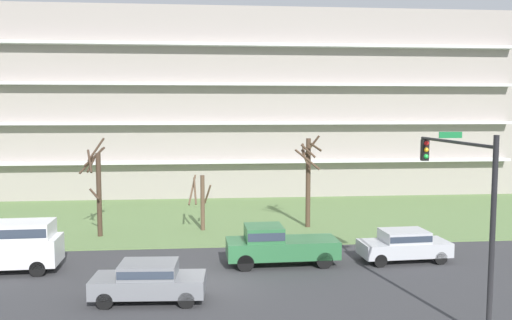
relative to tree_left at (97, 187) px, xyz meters
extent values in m
plane|color=#38383A|center=(6.63, -9.12, -3.02)|extent=(160.00, 160.00, 0.00)
cube|color=#66844C|center=(6.63, 4.88, -2.98)|extent=(80.00, 16.00, 0.08)
cube|color=#9E938C|center=(6.63, 18.89, 5.01)|extent=(54.32, 12.02, 16.06)
cube|color=silver|center=(6.63, 12.43, 0.19)|extent=(52.15, 0.90, 0.24)
cube|color=silver|center=(6.63, 12.43, 3.40)|extent=(52.15, 0.90, 0.24)
cube|color=silver|center=(6.63, 12.43, 6.61)|extent=(52.15, 0.90, 0.24)
cube|color=silver|center=(6.63, 12.43, 9.82)|extent=(52.15, 0.90, 0.24)
cylinder|color=#423023|center=(0.10, -0.07, -0.52)|extent=(0.29, 0.29, 5.01)
cylinder|color=#423023|center=(-0.36, 0.03, 1.25)|extent=(0.34, 1.01, 0.76)
cylinder|color=#423023|center=(-0.42, 0.52, 1.49)|extent=(1.33, 1.18, 1.50)
cylinder|color=#423023|center=(-0.35, -0.24, 1.53)|extent=(0.50, 1.03, 1.31)
cylinder|color=#423023|center=(-0.10, -0.36, -0.39)|extent=(0.72, 0.55, 0.65)
cylinder|color=#423023|center=(-0.21, 0.46, 1.74)|extent=(1.21, 0.76, 1.14)
cylinder|color=#423023|center=(-0.09, 0.36, 2.16)|extent=(1.01, 0.53, 1.40)
cylinder|color=brown|center=(6.15, 0.98, -1.27)|extent=(0.26, 0.26, 3.51)
cylinder|color=brown|center=(6.47, 1.16, -0.73)|extent=(0.51, 0.78, 1.26)
cylinder|color=brown|center=(5.51, 1.17, -0.44)|extent=(0.52, 1.40, 1.74)
cylinder|color=brown|center=(5.69, 0.92, -0.48)|extent=(0.25, 1.03, 1.60)
cylinder|color=#4C3828|center=(12.83, 1.26, -0.15)|extent=(0.30, 0.30, 5.74)
cylinder|color=#4C3828|center=(12.52, 1.25, 1.94)|extent=(0.17, 0.73, 0.90)
cylinder|color=#4C3828|center=(12.62, 1.05, 1.40)|extent=(0.59, 0.60, 1.28)
cylinder|color=#4C3828|center=(12.62, 0.53, 1.44)|extent=(1.58, 0.56, 1.31)
cylinder|color=#4C3828|center=(13.09, 1.71, 2.18)|extent=(1.07, 0.70, 1.44)
cylinder|color=#4C3828|center=(12.73, 0.83, 1.95)|extent=(0.97, 0.34, 0.90)
cylinder|color=#4C3828|center=(13.18, 0.82, 2.21)|extent=(1.00, 0.84, 0.66)
cube|color=slate|center=(4.10, -11.12, -2.35)|extent=(4.50, 2.05, 0.70)
cube|color=slate|center=(4.10, -11.12, -1.73)|extent=(2.29, 1.78, 0.55)
cube|color=#2D3847|center=(4.10, -11.12, -1.73)|extent=(2.25, 1.81, 0.30)
cylinder|color=black|center=(5.68, -10.42, -2.70)|extent=(0.65, 0.26, 0.64)
cylinder|color=black|center=(5.59, -11.99, -2.70)|extent=(0.65, 0.26, 0.64)
cylinder|color=black|center=(2.61, -10.24, -2.70)|extent=(0.65, 0.26, 0.64)
cylinder|color=black|center=(2.52, -11.82, -2.70)|extent=(0.65, 0.26, 0.64)
cube|color=#2D6B3D|center=(10.05, -6.62, -2.20)|extent=(5.45, 2.14, 0.85)
cube|color=#2D6B3D|center=(9.15, -6.64, -1.42)|extent=(1.85, 1.89, 0.70)
cube|color=#2D3847|center=(9.15, -6.64, -1.42)|extent=(1.81, 1.92, 0.38)
cylinder|color=black|center=(8.18, -7.55, -2.62)|extent=(0.81, 0.24, 0.80)
cylinder|color=black|center=(8.14, -5.78, -2.62)|extent=(0.81, 0.24, 0.80)
cylinder|color=black|center=(11.96, -7.46, -2.62)|extent=(0.81, 0.24, 0.80)
cylinder|color=black|center=(11.91, -5.68, -2.62)|extent=(0.81, 0.24, 0.80)
cube|color=#B7BABF|center=(16.18, -6.62, -2.35)|extent=(4.49, 2.04, 0.70)
cube|color=#B7BABF|center=(16.18, -6.62, -1.73)|extent=(2.29, 1.77, 0.55)
cube|color=#2D3847|center=(16.18, -6.62, -1.73)|extent=(2.25, 1.81, 0.30)
cylinder|color=black|center=(14.68, -7.49, -2.70)|extent=(0.65, 0.25, 0.64)
cylinder|color=black|center=(14.60, -5.91, -2.70)|extent=(0.65, 0.25, 0.64)
cylinder|color=black|center=(17.76, -7.32, -2.70)|extent=(0.65, 0.25, 0.64)
cylinder|color=black|center=(17.67, -5.74, -2.70)|extent=(0.65, 0.25, 0.64)
cube|color=white|center=(-3.11, -6.62, -2.04)|extent=(5.26, 2.17, 1.25)
cube|color=white|center=(-3.11, -6.62, -1.04)|extent=(4.66, 1.99, 0.75)
cube|color=#2D3847|center=(-3.11, -6.62, -1.04)|extent=(4.57, 2.02, 0.41)
cylinder|color=black|center=(-1.26, -7.45, -2.66)|extent=(0.73, 0.24, 0.72)
cylinder|color=black|center=(-1.32, -5.67, -2.66)|extent=(0.73, 0.24, 0.72)
cylinder|color=black|center=(15.61, -15.72, 0.35)|extent=(0.18, 0.18, 6.74)
cylinder|color=black|center=(15.61, -12.78, 3.31)|extent=(0.12, 5.87, 0.12)
cube|color=black|center=(15.61, -10.15, 2.81)|extent=(0.28, 0.28, 0.90)
sphere|color=red|center=(15.61, -10.30, 3.11)|extent=(0.20, 0.20, 0.20)
sphere|color=#F2A519|center=(15.61, -10.30, 2.83)|extent=(0.20, 0.20, 0.20)
sphere|color=green|center=(15.61, -10.30, 2.55)|extent=(0.20, 0.20, 0.20)
cube|color=#197238|center=(15.61, -12.49, 3.56)|extent=(0.90, 0.04, 0.24)
camera|label=1|loc=(6.39, -31.97, 4.52)|focal=37.61mm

